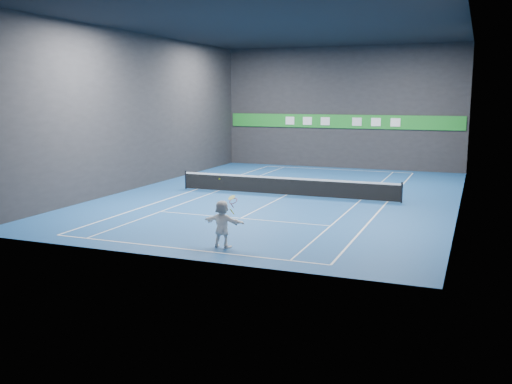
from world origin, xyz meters
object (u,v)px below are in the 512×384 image
at_px(player, 222,224).
at_px(tennis_net, 286,186).
at_px(tennis_ball, 219,179).
at_px(tennis_racket, 233,202).

xyz_separation_m(player, tennis_net, (-1.30, 11.15, -0.32)).
relative_size(player, tennis_net, 0.14).
bearing_deg(tennis_net, player, -83.35).
relative_size(tennis_ball, tennis_net, 0.00).
distance_m(tennis_net, tennis_racket, 11.29).
height_order(tennis_ball, tennis_racket, tennis_ball).
height_order(player, tennis_racket, tennis_racket).
xyz_separation_m(tennis_ball, tennis_net, (-1.13, 10.98, -1.92)).
relative_size(tennis_net, tennis_racket, 17.18).
bearing_deg(tennis_ball, tennis_racket, -12.28).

